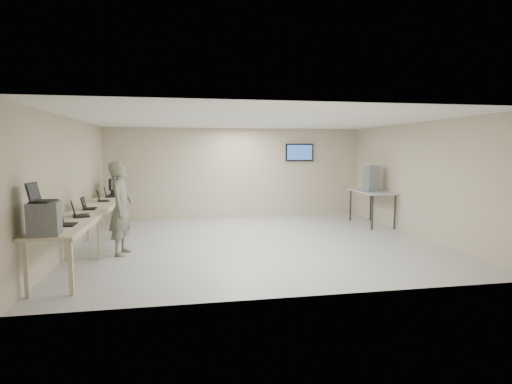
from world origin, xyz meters
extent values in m
cube|color=#BCBCBC|center=(0.00, 0.00, 0.00)|extent=(8.00, 7.00, 0.01)
cube|color=white|center=(0.00, 0.00, 2.80)|extent=(8.00, 7.00, 0.01)
cube|color=beige|center=(0.00, 3.50, 1.40)|extent=(8.00, 0.01, 2.80)
cube|color=beige|center=(0.00, -3.50, 1.40)|extent=(8.00, 0.01, 2.80)
cube|color=beige|center=(-4.00, 0.00, 1.40)|extent=(0.01, 7.00, 2.80)
cube|color=beige|center=(4.00, 0.00, 1.40)|extent=(0.01, 7.00, 2.80)
cube|color=#313131|center=(2.00, 3.48, 2.05)|extent=(0.15, 0.04, 0.15)
cube|color=black|center=(2.00, 3.44, 2.05)|extent=(0.90, 0.06, 0.55)
cube|color=#294D95|center=(2.00, 3.40, 2.05)|extent=(0.82, 0.01, 0.47)
cube|color=beige|center=(-3.60, 0.00, 0.88)|extent=(0.75, 6.00, 0.04)
cube|color=beige|center=(-3.23, 0.00, 0.85)|extent=(0.02, 6.00, 0.06)
cube|color=beige|center=(-3.90, -2.85, 0.43)|extent=(0.06, 0.06, 0.86)
cube|color=beige|center=(-3.30, -2.85, 0.43)|extent=(0.06, 0.06, 0.86)
cube|color=beige|center=(-3.90, -0.90, 0.43)|extent=(0.06, 0.06, 0.86)
cube|color=beige|center=(-3.30, -0.90, 0.43)|extent=(0.06, 0.06, 0.86)
cube|color=beige|center=(-3.90, 0.90, 0.43)|extent=(0.06, 0.06, 0.86)
cube|color=beige|center=(-3.30, 0.90, 0.43)|extent=(0.06, 0.06, 0.86)
cube|color=beige|center=(-3.90, 2.85, 0.43)|extent=(0.06, 0.06, 0.86)
cube|color=beige|center=(-3.30, 2.85, 0.43)|extent=(0.06, 0.06, 0.86)
cube|color=slate|center=(-3.65, -2.75, 1.14)|extent=(0.46, 0.51, 0.48)
cube|color=black|center=(-3.65, -2.75, 1.39)|extent=(0.30, 0.39, 0.02)
cube|color=black|center=(-3.78, -2.75, 1.53)|extent=(0.11, 0.35, 0.26)
cube|color=black|center=(-3.77, -2.75, 1.53)|extent=(0.08, 0.31, 0.22)
cube|color=black|center=(-3.54, -2.03, 0.91)|extent=(0.24, 0.34, 0.02)
cube|color=black|center=(-3.66, -2.03, 1.04)|extent=(0.07, 0.32, 0.24)
cube|color=black|center=(-3.65, -2.03, 1.04)|extent=(0.05, 0.28, 0.20)
cube|color=black|center=(-3.54, -1.15, 0.91)|extent=(0.38, 0.45, 0.02)
cube|color=black|center=(-3.68, -1.15, 1.06)|extent=(0.18, 0.37, 0.28)
cube|color=black|center=(-3.66, -1.15, 1.06)|extent=(0.14, 0.32, 0.23)
cube|color=black|center=(-3.59, -0.21, 0.91)|extent=(0.26, 0.35, 0.02)
cube|color=black|center=(-3.71, -0.21, 1.04)|extent=(0.08, 0.32, 0.24)
cube|color=black|center=(-3.70, -0.21, 1.04)|extent=(0.06, 0.28, 0.20)
cube|color=black|center=(-3.56, 1.10, 0.91)|extent=(0.33, 0.39, 0.02)
cube|color=black|center=(-3.68, 1.10, 1.04)|extent=(0.15, 0.32, 0.24)
cube|color=black|center=(-3.67, 1.10, 1.04)|extent=(0.12, 0.28, 0.20)
cube|color=black|center=(-3.56, 2.00, 0.91)|extent=(0.30, 0.38, 0.02)
cube|color=black|center=(-3.68, 2.00, 1.05)|extent=(0.12, 0.34, 0.25)
cube|color=black|center=(-3.67, 2.00, 1.05)|extent=(0.09, 0.29, 0.21)
cylinder|color=black|center=(-3.60, 2.42, 0.91)|extent=(0.21, 0.21, 0.02)
cube|color=black|center=(-3.60, 2.42, 1.00)|extent=(0.04, 0.03, 0.16)
cube|color=black|center=(-3.60, 2.42, 1.20)|extent=(0.05, 0.46, 0.31)
cube|color=black|center=(-3.57, 2.42, 1.20)|extent=(0.00, 0.42, 0.27)
cylinder|color=black|center=(-3.60, 2.71, 0.91)|extent=(0.21, 0.21, 0.02)
cube|color=black|center=(-3.60, 2.71, 1.00)|extent=(0.04, 0.03, 0.16)
cube|color=black|center=(-3.60, 2.71, 1.20)|extent=(0.05, 0.46, 0.31)
cube|color=black|center=(-3.57, 2.71, 1.20)|extent=(0.00, 0.42, 0.26)
imported|color=#5E6751|center=(-2.91, -0.54, 0.95)|extent=(0.55, 0.75, 1.90)
cube|color=#A1A2A3|center=(3.60, 1.58, 0.95)|extent=(0.75, 1.61, 0.04)
cube|color=#313131|center=(3.27, 0.88, 0.46)|extent=(0.04, 0.04, 0.92)
cube|color=#313131|center=(3.27, 2.29, 0.46)|extent=(0.04, 0.04, 0.92)
cube|color=#313131|center=(3.93, 0.88, 0.46)|extent=(0.04, 0.04, 0.92)
cube|color=#313131|center=(3.93, 2.29, 0.46)|extent=(0.04, 0.04, 0.92)
cube|color=gray|center=(3.58, 1.58, 1.06)|extent=(0.35, 0.38, 0.18)
cube|color=gray|center=(3.58, 1.58, 1.24)|extent=(0.35, 0.38, 0.18)
cube|color=gray|center=(3.58, 1.58, 1.42)|extent=(0.35, 0.38, 0.18)
cube|color=gray|center=(3.58, 1.58, 1.61)|extent=(0.35, 0.38, 0.18)
camera|label=1|loc=(-1.66, -8.90, 2.12)|focal=28.00mm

